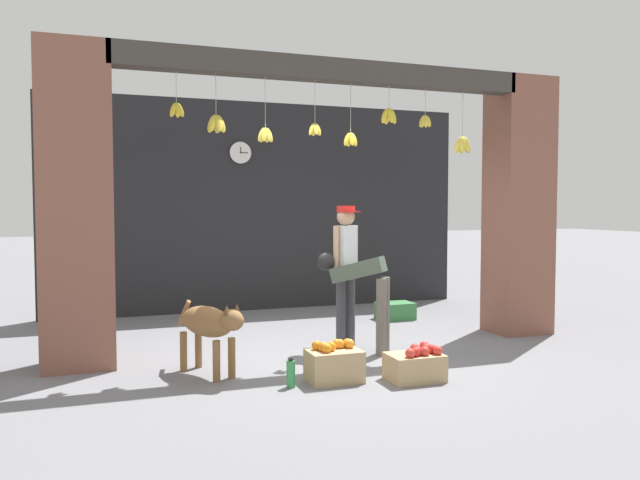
% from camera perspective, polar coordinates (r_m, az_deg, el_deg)
% --- Properties ---
extents(ground_plane, '(60.00, 60.00, 0.00)m').
position_cam_1_polar(ground_plane, '(7.00, 1.29, -10.27)').
color(ground_plane, slate).
extents(shop_back_wall, '(6.57, 0.12, 3.23)m').
position_cam_1_polar(shop_back_wall, '(9.82, -5.25, 3.06)').
color(shop_back_wall, '#232326').
rests_on(shop_back_wall, ground_plane).
extents(shop_pillar_left, '(0.70, 0.60, 3.23)m').
position_cam_1_polar(shop_pillar_left, '(6.67, -21.38, 2.84)').
color(shop_pillar_left, brown).
rests_on(shop_pillar_left, ground_plane).
extents(shop_pillar_right, '(0.70, 0.60, 3.23)m').
position_cam_1_polar(shop_pillar_right, '(8.37, 17.68, 2.92)').
color(shop_pillar_right, brown).
rests_on(shop_pillar_right, ground_plane).
extents(storefront_awning, '(4.67, 0.27, 0.99)m').
position_cam_1_polar(storefront_awning, '(7.08, 1.12, 14.75)').
color(storefront_awning, '#3D3833').
extents(dog, '(0.60, 0.99, 0.72)m').
position_cam_1_polar(dog, '(6.09, -10.05, -7.59)').
color(dog, olive).
rests_on(dog, ground_plane).
extents(shopkeeper, '(0.33, 0.29, 1.63)m').
position_cam_1_polar(shopkeeper, '(7.15, 2.36, -2.23)').
color(shopkeeper, '#424247').
rests_on(shopkeeper, ground_plane).
extents(worker_stooping, '(0.71, 0.66, 1.09)m').
position_cam_1_polar(worker_stooping, '(6.93, 3.91, -4.28)').
color(worker_stooping, '#6B665B').
rests_on(worker_stooping, ground_plane).
extents(fruit_crate_oranges, '(0.49, 0.34, 0.38)m').
position_cam_1_polar(fruit_crate_oranges, '(5.86, 1.30, -11.23)').
color(fruit_crate_oranges, tan).
rests_on(fruit_crate_oranges, ground_plane).
extents(fruit_crate_apples, '(0.50, 0.36, 0.33)m').
position_cam_1_polar(fruit_crate_apples, '(5.97, 8.74, -11.22)').
color(fruit_crate_apples, tan).
rests_on(fruit_crate_apples, ground_plane).
extents(produce_box_green, '(0.50, 0.36, 0.24)m').
position_cam_1_polar(produce_box_green, '(9.05, 6.88, -6.45)').
color(produce_box_green, '#387A42').
rests_on(produce_box_green, ground_plane).
extents(water_bottle, '(0.08, 0.08, 0.27)m').
position_cam_1_polar(water_bottle, '(5.70, -2.69, -12.11)').
color(water_bottle, '#38934C').
rests_on(water_bottle, ground_plane).
extents(wall_clock, '(0.35, 0.03, 0.35)m').
position_cam_1_polar(wall_clock, '(9.70, -7.29, 7.92)').
color(wall_clock, black).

